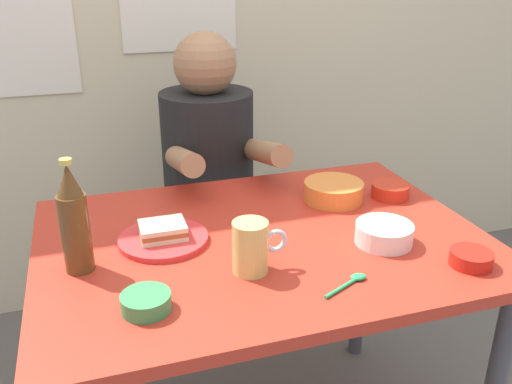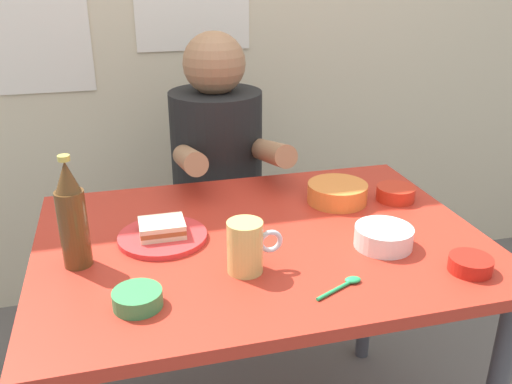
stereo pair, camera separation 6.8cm
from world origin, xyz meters
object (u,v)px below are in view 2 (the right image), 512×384
Objects in this scene: plate_orange at (163,237)px; beer_bottle at (72,217)px; stool at (220,253)px; beer_mug at (246,247)px; person_seated at (217,150)px; rice_bowl_white at (384,236)px; sandwich at (162,228)px; dining_table at (261,268)px.

beer_bottle is (-0.20, -0.07, 0.11)m from plate_orange.
beer_mug is (-0.08, -0.78, 0.45)m from stool.
plate_orange is at bearing -113.43° from person_seated.
rice_bowl_white is at bearing -18.31° from plate_orange.
sandwich reaches higher than stool.
plate_orange is at bearing 130.13° from beer_mug.
rice_bowl_white is (0.26, -0.74, 0.00)m from person_seated.
plate_orange is 0.54m from rice_bowl_white.
beer_bottle reaches higher than stool.
dining_table is 1.53× the size of person_seated.
person_seated is 5.71× the size of beer_mug.
plate_orange is at bearing 20.36° from beer_bottle.
person_seated is at bearing 83.85° from beer_mug.
plate_orange is 1.57× the size of rice_bowl_white.
dining_table is 0.70m from stool.
dining_table is 2.44× the size of stool.
dining_table is at bearing 3.64° from beer_bottle.
beer_bottle is 0.72m from rice_bowl_white.
sandwich is at bearing 20.36° from beer_bottle.
stool is 0.91m from beer_mug.
stool is 0.63× the size of person_seated.
beer_bottle reaches higher than sandwich.
stool is at bearing 66.98° from plate_orange.
beer_mug is at bearing -49.87° from sandwich.
beer_mug is (-0.07, -0.15, 0.15)m from dining_table.
plate_orange is (-0.25, -0.58, 0.40)m from stool.
sandwich is at bearing 130.13° from beer_mug.
beer_bottle is (-0.45, -0.65, 0.09)m from person_seated.
beer_bottle is at bearing -159.64° from sandwich.
stool is 0.94m from beer_bottle.
sandwich reaches higher than plate_orange.
rice_bowl_white is (0.26, -0.75, 0.42)m from stool.
beer_mug is at bearing -18.77° from beer_bottle.
sandwich is at bearing 169.32° from dining_table.
rice_bowl_white is (0.35, 0.03, -0.03)m from beer_mug.
stool is 3.21× the size of rice_bowl_white.
rice_bowl_white is (0.27, -0.12, 0.12)m from dining_table.
dining_table is 7.86× the size of rice_bowl_white.
person_seated reaches higher than sandwich.
sandwich is 0.23m from beer_bottle.
stool is 0.90m from rice_bowl_white.
sandwich is 0.42× the size of beer_bottle.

